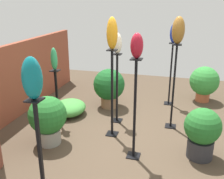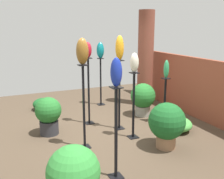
# 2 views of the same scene
# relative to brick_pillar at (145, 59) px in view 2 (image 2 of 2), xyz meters

# --- Properties ---
(ground_plane) EXTENTS (8.00, 8.00, 0.00)m
(ground_plane) POSITION_rel_brick_pillar_xyz_m (1.41, -1.81, -1.34)
(ground_plane) COLOR #4C3D2D
(brick_wall_back) EXTENTS (5.60, 0.12, 1.49)m
(brick_wall_back) POSITION_rel_brick_pillar_xyz_m (1.41, 0.62, -0.59)
(brick_wall_back) COLOR brown
(brick_wall_back) RESTS_ON ground
(brick_pillar) EXTENTS (0.45, 0.45, 2.68)m
(brick_pillar) POSITION_rel_brick_pillar_xyz_m (0.00, 0.00, 0.00)
(brick_pillar) COLOR brown
(brick_pillar) RESTS_ON ground
(pedestal_teal) EXTENTS (0.20, 0.20, 1.36)m
(pedestal_teal) POSITION_rel_brick_pillar_xyz_m (-0.45, -1.20, -0.71)
(pedestal_teal) COLOR black
(pedestal_teal) RESTS_ON ground
(pedestal_jade) EXTENTS (0.20, 0.20, 1.09)m
(pedestal_jade) POSITION_rel_brick_pillar_xyz_m (1.55, -0.38, -0.84)
(pedestal_jade) COLOR black
(pedestal_jade) RESTS_ON ground
(pedestal_bronze) EXTENTS (0.20, 0.20, 1.58)m
(pedestal_bronze) POSITION_rel_brick_pillar_xyz_m (2.01, -2.50, -0.60)
(pedestal_bronze) COLOR black
(pedestal_bronze) RESTS_ON ground
(pedestal_ruby) EXTENTS (0.20, 0.20, 1.55)m
(pedestal_ruby) POSITION_rel_brick_pillar_xyz_m (0.85, -2.01, -0.62)
(pedestal_ruby) COLOR black
(pedestal_ruby) RESTS_ON ground
(pedestal_amber) EXTENTS (0.20, 0.20, 1.54)m
(pedestal_amber) POSITION_rel_brick_pillar_xyz_m (1.43, -1.50, -0.62)
(pedestal_amber) COLOR black
(pedestal_amber) RESTS_ON ground
(pedestal_cobalt) EXTENTS (0.20, 0.20, 1.42)m
(pedestal_cobalt) POSITION_rel_brick_pillar_xyz_m (3.17, -2.39, -0.68)
(pedestal_cobalt) COLOR black
(pedestal_cobalt) RESTS_ON ground
(pedestal_ivory) EXTENTS (0.20, 0.20, 1.36)m
(pedestal_ivory) POSITION_rel_brick_pillar_xyz_m (1.98, -1.45, -0.71)
(pedestal_ivory) COLOR black
(pedestal_ivory) RESTS_ON ground
(art_vase_teal) EXTENTS (0.20, 0.21, 0.44)m
(art_vase_teal) POSITION_rel_brick_pillar_xyz_m (-0.45, -1.20, 0.25)
(art_vase_teal) COLOR #0F727A
(art_vase_teal) RESTS_ON pedestal_teal
(art_vase_jade) EXTENTS (0.13, 0.12, 0.41)m
(art_vase_jade) POSITION_rel_brick_pillar_xyz_m (1.55, -0.38, -0.05)
(art_vase_jade) COLOR #2D9356
(art_vase_jade) RESTS_ON pedestal_jade
(art_vase_bronze) EXTENTS (0.21, 0.22, 0.47)m
(art_vase_bronze) POSITION_rel_brick_pillar_xyz_m (2.01, -2.50, 0.48)
(art_vase_bronze) COLOR brown
(art_vase_bronze) RESTS_ON pedestal_bronze
(art_vase_ruby) EXTENTS (0.17, 0.18, 0.35)m
(art_vase_ruby) POSITION_rel_brick_pillar_xyz_m (0.85, -2.01, 0.39)
(art_vase_ruby) COLOR maroon
(art_vase_ruby) RESTS_ON pedestal_ruby
(art_vase_amber) EXTENTS (0.17, 0.18, 0.52)m
(art_vase_amber) POSITION_rel_brick_pillar_xyz_m (1.43, -1.50, 0.46)
(art_vase_amber) COLOR orange
(art_vase_amber) RESTS_ON pedestal_amber
(art_vase_cobalt) EXTENTS (0.17, 0.17, 0.41)m
(art_vase_cobalt) POSITION_rel_brick_pillar_xyz_m (3.17, -2.39, 0.28)
(art_vase_cobalt) COLOR #192D9E
(art_vase_cobalt) RESTS_ON pedestal_cobalt
(art_vase_ivory) EXTENTS (0.17, 0.17, 0.38)m
(art_vase_ivory) POSITION_rel_brick_pillar_xyz_m (1.98, -1.45, 0.21)
(art_vase_ivory) COLOR beige
(art_vase_ivory) RESTS_ON pedestal_ivory
(potted_plant_walkway_edge) EXTENTS (0.63, 0.63, 0.84)m
(potted_plant_walkway_edge) POSITION_rel_brick_pillar_xyz_m (0.86, -0.56, -0.87)
(potted_plant_walkway_edge) COLOR gray
(potted_plant_walkway_edge) RESTS_ON ground
(potted_plant_mid_left) EXTENTS (0.68, 0.68, 0.84)m
(potted_plant_mid_left) POSITION_rel_brick_pillar_xyz_m (3.58, -3.15, -0.87)
(potted_plant_mid_left) COLOR #B25B38
(potted_plant_mid_left) RESTS_ON ground
(potted_plant_front_left) EXTENTS (0.55, 0.55, 0.81)m
(potted_plant_front_left) POSITION_rel_brick_pillar_xyz_m (1.10, -2.99, -0.89)
(potted_plant_front_left) COLOR #2D2D33
(potted_plant_front_left) RESTS_ON ground
(potted_plant_near_pillar) EXTENTS (0.69, 0.69, 0.88)m
(potted_plant_near_pillar) POSITION_rel_brick_pillar_xyz_m (2.64, -1.10, -0.85)
(potted_plant_near_pillar) COLOR #936B4C
(potted_plant_near_pillar) RESTS_ON ground
(foliage_bed_east) EXTENTS (0.77, 0.69, 0.30)m
(foliage_bed_east) POSITION_rel_brick_pillar_xyz_m (2.01, -0.40, -1.19)
(foliage_bed_east) COLOR #479942
(foliage_bed_east) RESTS_ON ground
(foliage_bed_west) EXTENTS (0.61, 0.54, 0.32)m
(foliage_bed_west) POSITION_rel_brick_pillar_xyz_m (-0.66, -2.83, -1.18)
(foliage_bed_west) COLOR #195923
(foliage_bed_west) RESTS_ON ground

